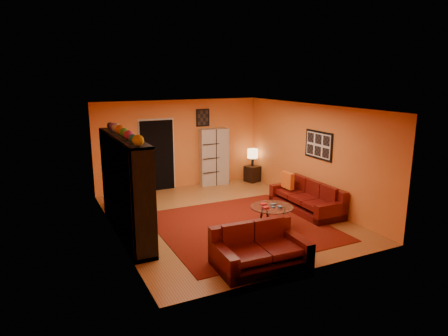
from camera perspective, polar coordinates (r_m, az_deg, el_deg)
name	(u,v)px	position (r m, az deg, el deg)	size (l,w,h in m)	color
floor	(224,217)	(9.55, -0.03, -7.06)	(6.00, 6.00, 0.00)	#915C2D
ceiling	(224,107)	(8.99, -0.03, 8.69)	(6.00, 6.00, 0.00)	white
wall_back	(179,144)	(11.90, -6.38, 3.41)	(6.00, 6.00, 0.00)	orange
wall_front	(304,200)	(6.70, 11.31, -4.46)	(6.00, 6.00, 0.00)	orange
wall_left	(113,176)	(8.42, -15.51, -1.07)	(6.00, 6.00, 0.00)	orange
wall_right	(311,155)	(10.50, 12.34, 1.87)	(6.00, 6.00, 0.00)	orange
rug	(242,226)	(9.01, 2.52, -8.30)	(3.60, 3.60, 0.01)	#531009
doorway	(157,156)	(11.70, -9.50, 1.75)	(0.95, 0.10, 2.04)	black
wall_art_right	(319,145)	(10.20, 13.38, 3.21)	(0.03, 1.00, 0.70)	black
wall_art_back	(203,118)	(12.05, -3.05, 7.19)	(0.42, 0.03, 0.52)	black
entertainment_unit	(125,186)	(8.52, -13.92, -2.54)	(0.45, 3.00, 2.10)	black
tv	(128,190)	(8.51, -13.50, -3.04)	(0.12, 0.90, 0.52)	black
sofa	(309,199)	(10.18, 12.00, -4.35)	(0.87, 2.08, 0.85)	#4B0B0A
loveseat	(258,249)	(7.26, 4.94, -11.45)	(1.66, 1.04, 0.85)	#4B0B0A
throw_pillow	(288,180)	(10.49, 9.08, -1.75)	(0.12, 0.42, 0.42)	orange
coffee_table	(272,209)	(8.88, 6.84, -5.78)	(0.95, 0.95, 0.47)	silver
storage_cabinet	(214,157)	(12.18, -1.47, 1.62)	(0.86, 0.38, 1.73)	#BBB7AD
bowl_chair	(126,194)	(10.50, -13.80, -3.65)	(0.77, 0.77, 0.62)	black
side_table	(252,174)	(12.65, 4.07, -0.82)	(0.40, 0.40, 0.50)	black
table_lamp	(253,154)	(12.51, 4.12, 2.01)	(0.33, 0.33, 0.54)	black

